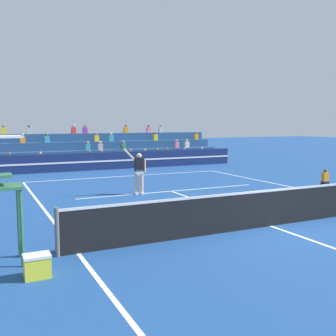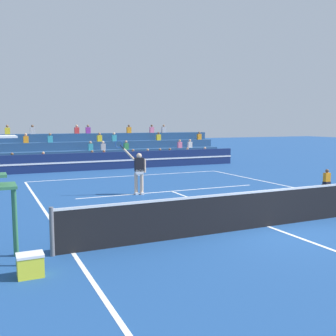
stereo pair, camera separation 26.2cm
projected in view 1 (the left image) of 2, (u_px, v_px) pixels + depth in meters
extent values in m
plane|color=navy|center=(270.00, 226.00, 11.21)|extent=(120.00, 120.00, 0.00)
cube|color=white|center=(128.00, 176.00, 21.86)|extent=(11.00, 0.10, 0.01)
cube|color=white|center=(78.00, 253.00, 8.84)|extent=(0.10, 23.80, 0.01)
cube|color=white|center=(171.00, 191.00, 16.96)|extent=(8.25, 0.10, 0.01)
cube|color=white|center=(270.00, 226.00, 11.21)|extent=(0.10, 12.85, 0.01)
cylinder|color=slate|center=(57.00, 232.00, 8.58)|extent=(0.10, 0.10, 1.10)
cube|color=black|center=(271.00, 209.00, 11.16)|extent=(11.90, 0.02, 1.00)
cube|color=white|center=(271.00, 190.00, 11.10)|extent=(11.90, 0.04, 0.06)
cube|color=navy|center=(109.00, 161.00, 24.98)|extent=(18.00, 0.24, 1.10)
cube|color=white|center=(109.00, 161.00, 24.86)|extent=(18.00, 0.02, 0.10)
cube|color=navy|center=(103.00, 163.00, 26.15)|extent=(18.04, 0.95, 0.55)
cube|color=pink|center=(202.00, 152.00, 29.20)|extent=(0.32, 0.22, 0.44)
sphere|color=beige|center=(202.00, 148.00, 29.16)|extent=(0.18, 0.18, 0.18)
cube|color=#B2B2B7|center=(185.00, 153.00, 28.57)|extent=(0.32, 0.22, 0.44)
sphere|color=tan|center=(185.00, 149.00, 28.53)|extent=(0.18, 0.18, 0.18)
cube|color=red|center=(41.00, 158.00, 24.21)|extent=(0.32, 0.22, 0.44)
sphere|color=tan|center=(40.00, 153.00, 24.18)|extent=(0.18, 0.18, 0.18)
cube|color=red|center=(101.00, 156.00, 25.88)|extent=(0.32, 0.22, 0.44)
sphere|color=#9E7051|center=(101.00, 151.00, 25.84)|extent=(0.18, 0.18, 0.18)
cube|color=#338C4C|center=(9.00, 160.00, 23.44)|extent=(0.32, 0.22, 0.44)
sphere|color=brown|center=(9.00, 154.00, 23.40)|extent=(0.18, 0.18, 0.18)
cube|color=#B2B2B7|center=(90.00, 157.00, 25.54)|extent=(0.32, 0.22, 0.44)
sphere|color=brown|center=(89.00, 152.00, 25.50)|extent=(0.18, 0.18, 0.18)
cube|color=black|center=(157.00, 154.00, 27.62)|extent=(0.32, 0.22, 0.44)
sphere|color=#9E7051|center=(157.00, 150.00, 27.59)|extent=(0.18, 0.18, 0.18)
cube|color=yellow|center=(130.00, 155.00, 26.76)|extent=(0.32, 0.22, 0.44)
sphere|color=#9E7051|center=(130.00, 150.00, 26.72)|extent=(0.18, 0.18, 0.18)
cube|color=#2D4CA5|center=(145.00, 155.00, 27.22)|extent=(0.32, 0.22, 0.44)
sphere|color=tan|center=(145.00, 150.00, 27.19)|extent=(0.18, 0.18, 0.18)
cube|color=silver|center=(167.00, 154.00, 27.95)|extent=(0.32, 0.22, 0.44)
sphere|color=brown|center=(167.00, 149.00, 27.92)|extent=(0.18, 0.18, 0.18)
cube|color=navy|center=(99.00, 158.00, 26.97)|extent=(18.04, 0.95, 1.10)
cube|color=teal|center=(88.00, 147.00, 26.38)|extent=(0.32, 0.22, 0.44)
sphere|color=tan|center=(88.00, 143.00, 26.35)|extent=(0.18, 0.18, 0.18)
cube|color=#338C4C|center=(123.00, 146.00, 27.47)|extent=(0.32, 0.22, 0.44)
sphere|color=tan|center=(123.00, 142.00, 27.44)|extent=(0.18, 0.18, 0.18)
cube|color=pink|center=(177.00, 145.00, 29.29)|extent=(0.32, 0.22, 0.44)
sphere|color=tan|center=(177.00, 141.00, 29.25)|extent=(0.18, 0.18, 0.18)
cube|color=silver|center=(187.00, 145.00, 29.66)|extent=(0.32, 0.22, 0.44)
sphere|color=beige|center=(187.00, 140.00, 29.62)|extent=(0.18, 0.18, 0.18)
cube|color=#B2B2B7|center=(100.00, 147.00, 26.76)|extent=(0.32, 0.22, 0.44)
sphere|color=beige|center=(100.00, 142.00, 26.72)|extent=(0.18, 0.18, 0.18)
cube|color=navy|center=(95.00, 153.00, 27.79)|extent=(18.04, 0.95, 1.65)
cube|color=orange|center=(23.00, 140.00, 25.44)|extent=(0.32, 0.22, 0.44)
sphere|color=tan|center=(22.00, 135.00, 25.40)|extent=(0.18, 0.18, 0.18)
cube|color=teal|center=(111.00, 138.00, 28.01)|extent=(0.32, 0.22, 0.44)
sphere|color=beige|center=(111.00, 134.00, 27.98)|extent=(0.18, 0.18, 0.18)
cube|color=teal|center=(47.00, 139.00, 26.10)|extent=(0.32, 0.22, 0.44)
sphere|color=brown|center=(47.00, 134.00, 26.06)|extent=(0.18, 0.18, 0.18)
cube|color=yellow|center=(97.00, 138.00, 27.55)|extent=(0.32, 0.22, 0.44)
sphere|color=#9E7051|center=(96.00, 134.00, 27.51)|extent=(0.18, 0.18, 0.18)
cube|color=yellow|center=(155.00, 137.00, 29.51)|extent=(0.32, 0.22, 0.44)
sphere|color=brown|center=(155.00, 133.00, 29.47)|extent=(0.18, 0.18, 0.18)
cube|color=orange|center=(196.00, 137.00, 31.02)|extent=(0.32, 0.22, 0.44)
sphere|color=brown|center=(196.00, 133.00, 30.99)|extent=(0.18, 0.18, 0.18)
cube|color=navy|center=(92.00, 148.00, 28.61)|extent=(18.04, 0.95, 2.20)
cube|color=orange|center=(126.00, 130.00, 29.43)|extent=(0.32, 0.22, 0.44)
sphere|color=brown|center=(126.00, 126.00, 29.39)|extent=(0.18, 0.18, 0.18)
cube|color=yellow|center=(4.00, 131.00, 25.77)|extent=(0.32, 0.22, 0.44)
sphere|color=brown|center=(4.00, 126.00, 25.73)|extent=(0.18, 0.18, 0.18)
cube|color=purple|center=(85.00, 130.00, 28.09)|extent=(0.32, 0.22, 0.44)
sphere|color=brown|center=(85.00, 126.00, 28.06)|extent=(0.18, 0.18, 0.18)
cube|color=#B2B2B7|center=(29.00, 131.00, 26.45)|extent=(0.32, 0.22, 0.44)
sphere|color=brown|center=(29.00, 126.00, 26.42)|extent=(0.18, 0.18, 0.18)
cube|color=pink|center=(149.00, 130.00, 30.23)|extent=(0.32, 0.22, 0.44)
sphere|color=brown|center=(149.00, 126.00, 30.20)|extent=(0.18, 0.18, 0.18)
cube|color=#B2B2B7|center=(161.00, 130.00, 30.67)|extent=(0.32, 0.22, 0.44)
sphere|color=#9E7051|center=(161.00, 126.00, 30.63)|extent=(0.18, 0.18, 0.18)
cube|color=red|center=(74.00, 130.00, 27.74)|extent=(0.32, 0.22, 0.44)
sphere|color=tan|center=(74.00, 126.00, 27.71)|extent=(0.18, 0.18, 0.18)
cylinder|color=#337047|center=(19.00, 221.00, 8.52)|extent=(0.07, 0.07, 1.60)
cylinder|color=#337047|center=(22.00, 229.00, 7.94)|extent=(0.07, 0.07, 1.60)
cube|color=#337047|center=(4.00, 187.00, 8.02)|extent=(0.68, 0.76, 0.06)
cube|color=#337047|center=(0.00, 176.00, 7.96)|extent=(0.44, 0.48, 0.06)
cube|color=white|center=(1.00, 137.00, 7.90)|extent=(0.76, 0.84, 0.04)
cube|color=black|center=(325.00, 186.00, 18.12)|extent=(0.28, 0.36, 0.12)
cube|color=black|center=(325.00, 183.00, 18.10)|extent=(0.28, 0.24, 0.18)
cube|color=orange|center=(325.00, 177.00, 18.07)|extent=(0.30, 0.18, 0.40)
sphere|color=brown|center=(325.00, 171.00, 18.04)|extent=(0.17, 0.17, 0.17)
cylinder|color=beige|center=(142.00, 184.00, 16.18)|extent=(0.14, 0.14, 0.90)
cylinder|color=beige|center=(136.00, 184.00, 16.18)|extent=(0.14, 0.14, 0.90)
cube|color=white|center=(139.00, 172.00, 16.11)|extent=(0.34, 0.23, 0.20)
cube|color=black|center=(139.00, 165.00, 16.07)|extent=(0.38, 0.24, 0.56)
sphere|color=beige|center=(139.00, 156.00, 16.03)|extent=(0.22, 0.22, 0.22)
cube|color=white|center=(142.00, 193.00, 16.19)|extent=(0.15, 0.27, 0.09)
cube|color=white|center=(136.00, 193.00, 16.19)|extent=(0.15, 0.27, 0.09)
cylinder|color=beige|center=(145.00, 166.00, 16.16)|extent=(0.09, 0.09, 0.56)
cylinder|color=beige|center=(129.00, 154.00, 15.88)|extent=(0.49, 0.14, 0.50)
cylinder|color=black|center=(122.00, 147.00, 15.75)|extent=(0.18, 0.05, 0.18)
torus|color=#1E4C99|center=(119.00, 144.00, 15.69)|extent=(0.44, 0.07, 0.44)
sphere|color=#C6DB33|center=(173.00, 210.00, 13.20)|extent=(0.07, 0.07, 0.07)
cube|color=yellow|center=(37.00, 267.00, 7.45)|extent=(0.48, 0.36, 0.40)
cube|color=white|center=(37.00, 256.00, 7.42)|extent=(0.50, 0.38, 0.05)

